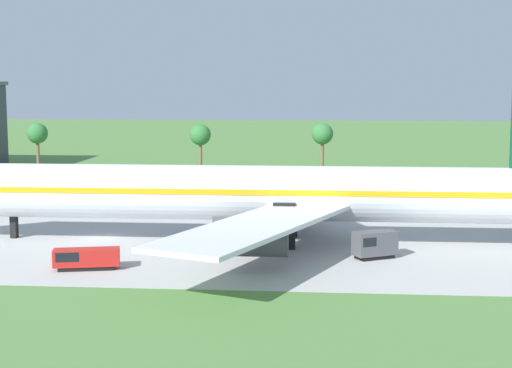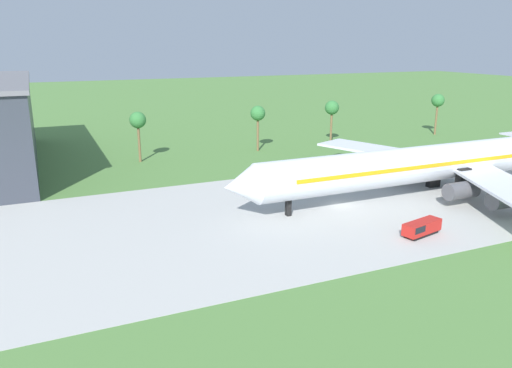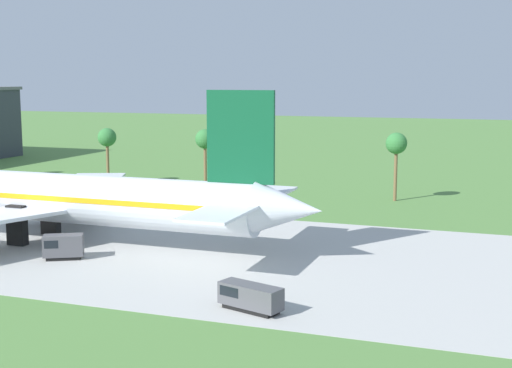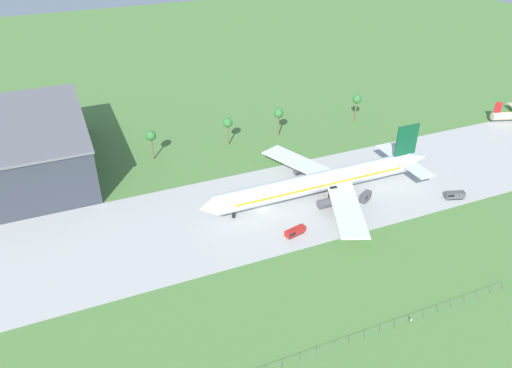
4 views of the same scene
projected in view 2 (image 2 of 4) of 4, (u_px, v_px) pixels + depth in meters
name	position (u px, v px, depth m)	size (l,w,h in m)	color
ground_plane	(341.00, 205.00, 80.98)	(600.00, 600.00, 0.00)	#517F3D
taxiway_strip	(341.00, 205.00, 80.98)	(320.00, 44.00, 0.02)	#B2B2AD
jet_airliner	(442.00, 162.00, 86.32)	(79.82, 58.75, 19.21)	silver
catering_van	(421.00, 228.00, 68.06)	(6.57, 3.36, 2.02)	black
palm_tree_row	(302.00, 111.00, 123.76)	(87.74, 3.60, 11.55)	brown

